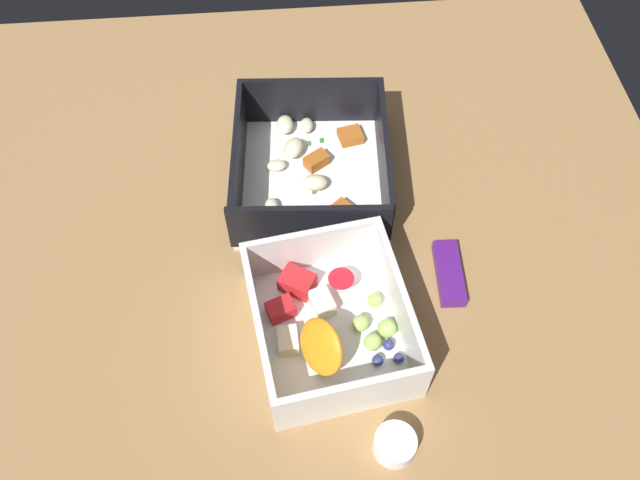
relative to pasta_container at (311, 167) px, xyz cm
name	(u,v)px	position (x,y,z in cm)	size (l,w,h in cm)	color
table_surface	(311,261)	(9.92, -0.83, -3.12)	(80.00, 80.00, 2.00)	#9E7547
pasta_container	(311,167)	(0.00, 0.00, 0.00)	(19.05, 17.17, 6.62)	white
fruit_bowl	(330,323)	(18.55, 0.21, -0.04)	(17.59, 15.61, 6.02)	white
candy_bar	(449,273)	(13.44, 12.50, -1.52)	(7.00, 2.40, 1.20)	#51197A
paper_cup_liner	(395,444)	(29.67, 4.63, -1.15)	(3.59, 3.59, 1.95)	white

